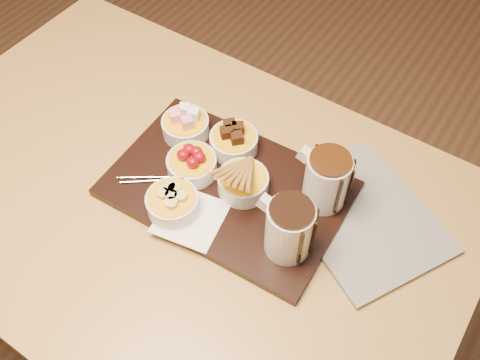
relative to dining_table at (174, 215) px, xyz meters
The scene contains 13 objects.
ground 0.65m from the dining_table, ahead, with size 5.00×5.00×0.00m, color brown.
dining_table is the anchor object (origin of this frame).
serving_board 0.16m from the dining_table, 29.78° to the left, with size 0.46×0.30×0.02m, color black.
napkin 0.15m from the dining_table, 25.83° to the right, with size 0.12×0.12×0.00m, color white.
bowl_marshmallows 0.19m from the dining_table, 111.96° to the left, with size 0.10×0.10×0.04m, color silver.
bowl_cake 0.21m from the dining_table, 68.35° to the left, with size 0.10×0.10×0.04m, color silver.
bowl_strawberries 0.15m from the dining_table, 65.43° to the left, with size 0.10×0.10×0.04m, color silver.
bowl_biscotti 0.20m from the dining_table, 27.96° to the left, with size 0.10×0.10×0.04m, color silver.
bowl_bananas 0.15m from the dining_table, 43.03° to the right, with size 0.10×0.10×0.04m, color silver.
pitcher_dark_chocolate 0.32m from the dining_table, ahead, with size 0.08×0.08×0.12m, color silver.
pitcher_milk_chocolate 0.35m from the dining_table, 26.55° to the left, with size 0.08×0.08×0.12m, color silver.
fondue_skewers 0.12m from the dining_table, 60.15° to the left, with size 0.26×0.03×0.01m, color silver, non-canonical shape.
newspaper 0.40m from the dining_table, 22.78° to the left, with size 0.30×0.24×0.01m, color beige.
Camera 1 is at (0.47, -0.45, 1.62)m, focal length 40.00 mm.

